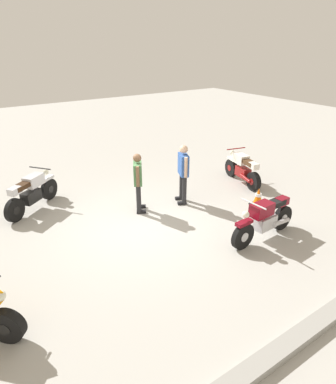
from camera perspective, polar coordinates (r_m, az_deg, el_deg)
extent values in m
plane|color=#ADAAA3|center=(8.75, -4.53, -5.58)|extent=(40.00, 40.00, 0.00)
cube|color=gray|center=(6.00, 20.07, -23.07)|extent=(14.00, 0.30, 0.15)
cylinder|color=black|center=(10.61, -19.58, 0.49)|extent=(0.58, 0.49, 0.64)
cylinder|color=black|center=(9.63, -24.65, -2.84)|extent=(0.58, 0.49, 0.64)
cylinder|color=black|center=(10.61, -19.58, 0.49)|extent=(0.26, 0.25, 0.22)
cylinder|color=black|center=(9.63, -24.65, -2.84)|extent=(0.26, 0.25, 0.22)
cube|color=black|center=(10.03, -22.26, -0.70)|extent=(0.61, 0.56, 0.32)
cube|color=silver|center=(10.02, -21.91, 1.84)|extent=(0.64, 0.59, 0.30)
cube|color=silver|center=(10.48, -19.85, 2.24)|extent=(0.45, 0.39, 0.08)
cube|color=#382314|center=(9.70, -23.56, 0.96)|extent=(0.63, 0.57, 0.12)
cube|color=silver|center=(9.51, -24.68, 0.17)|extent=(0.39, 0.37, 0.18)
cylinder|color=black|center=(9.89, -24.40, -1.75)|extent=(0.51, 0.43, 0.16)
cylinder|color=black|center=(10.17, -20.98, 3.82)|extent=(0.45, 0.58, 0.04)
sphere|color=silver|center=(10.39, -20.08, 3.21)|extent=(0.16, 0.16, 0.16)
cylinder|color=black|center=(7.83, 12.61, -7.35)|extent=(0.64, 0.15, 0.64)
cylinder|color=black|center=(8.87, 18.85, -4.17)|extent=(0.64, 0.15, 0.64)
cylinder|color=silver|center=(7.83, 12.61, -7.35)|extent=(0.23, 0.15, 0.22)
cylinder|color=silver|center=(8.87, 18.85, -4.17)|extent=(0.23, 0.15, 0.22)
cube|color=silver|center=(8.32, 16.22, -4.96)|extent=(0.57, 0.31, 0.32)
cube|color=maroon|center=(7.99, 15.67, -2.90)|extent=(0.57, 0.35, 0.30)
cube|color=maroon|center=(7.65, 12.84, -5.12)|extent=(0.45, 0.18, 0.08)
cube|color=black|center=(8.32, 17.62, -1.90)|extent=(0.61, 0.29, 0.12)
cube|color=maroon|center=(8.55, 18.81, -1.47)|extent=(0.33, 0.23, 0.18)
cylinder|color=silver|center=(8.56, 18.73, -4.85)|extent=(0.56, 0.13, 0.16)
cylinder|color=silver|center=(7.64, 14.33, -1.94)|extent=(0.07, 0.70, 0.04)
sphere|color=silver|center=(7.58, 13.11, -3.74)|extent=(0.16, 0.16, 0.16)
cylinder|color=black|center=(11.97, 10.73, 4.09)|extent=(0.29, 0.62, 0.60)
cylinder|color=black|center=(10.92, 14.35, 1.75)|extent=(0.29, 0.62, 0.60)
cylinder|color=maroon|center=(11.97, 10.73, 4.09)|extent=(0.22, 0.25, 0.21)
cylinder|color=maroon|center=(10.92, 14.35, 1.75)|extent=(0.22, 0.25, 0.21)
cube|color=maroon|center=(11.36, 12.64, 3.36)|extent=(0.40, 0.61, 0.32)
cube|color=white|center=(11.39, 12.28, 5.58)|extent=(0.44, 0.62, 0.30)
cube|color=white|center=(11.86, 10.85, 5.58)|extent=(0.26, 0.46, 0.08)
cube|color=#4C331E|center=(11.03, 13.54, 4.95)|extent=(0.39, 0.64, 0.12)
cube|color=white|center=(10.81, 14.40, 4.34)|extent=(0.29, 0.36, 0.18)
cylinder|color=maroon|center=(10.98, 12.99, 2.30)|extent=(0.23, 0.57, 0.16)
cylinder|color=maroon|center=(11.58, 11.51, 7.25)|extent=(0.69, 0.19, 0.04)
sphere|color=silver|center=(11.81, 10.87, 6.63)|extent=(0.16, 0.16, 0.16)
cylinder|color=black|center=(6.16, -25.74, -19.85)|extent=(0.55, 0.52, 0.60)
cylinder|color=black|center=(6.16, -25.74, -19.85)|extent=(0.28, 0.27, 0.21)
sphere|color=silver|center=(5.77, -26.63, -15.55)|extent=(0.16, 0.16, 0.16)
cylinder|color=#262628|center=(9.92, 2.33, 1.01)|extent=(0.17, 0.17, 0.86)
cube|color=black|center=(10.07, 1.96, -1.06)|extent=(0.28, 0.19, 0.08)
cylinder|color=#262628|center=(9.62, 2.80, 0.22)|extent=(0.17, 0.17, 0.86)
cube|color=black|center=(9.77, 2.41, -1.90)|extent=(0.28, 0.19, 0.08)
cube|color=#3359A5|center=(9.50, 2.64, 4.68)|extent=(0.39, 0.53, 0.61)
cylinder|color=#D8AD8C|center=(9.75, 2.24, 5.34)|extent=(0.12, 0.12, 0.57)
cylinder|color=#D8AD8C|center=(9.23, 3.06, 4.20)|extent=(0.12, 0.12, 0.57)
sphere|color=#D8AD8C|center=(9.36, 2.69, 7.28)|extent=(0.23, 0.23, 0.23)
cylinder|color=#262628|center=(9.14, -5.01, -1.32)|extent=(0.18, 0.18, 0.83)
cube|color=black|center=(9.30, -4.55, -3.38)|extent=(0.28, 0.21, 0.08)
cylinder|color=#262628|center=(9.43, -5.02, -0.47)|extent=(0.18, 0.18, 0.83)
cube|color=black|center=(9.60, -4.58, -2.47)|extent=(0.28, 0.21, 0.08)
cube|color=#4C7F4C|center=(9.01, -5.18, 3.17)|extent=(0.42, 0.51, 0.58)
cylinder|color=brown|center=(8.74, -5.17, 2.63)|extent=(0.12, 0.12, 0.55)
cylinder|color=brown|center=(9.26, -5.19, 3.89)|extent=(0.12, 0.12, 0.55)
sphere|color=brown|center=(8.86, -5.28, 5.79)|extent=(0.22, 0.22, 0.22)
cube|color=black|center=(10.09, 14.96, -2.04)|extent=(0.36, 0.36, 0.03)
cone|color=orange|center=(9.97, 15.12, -0.68)|extent=(0.28, 0.28, 0.50)
cylinder|color=white|center=(9.96, 15.14, -0.47)|extent=(0.19, 0.19, 0.08)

